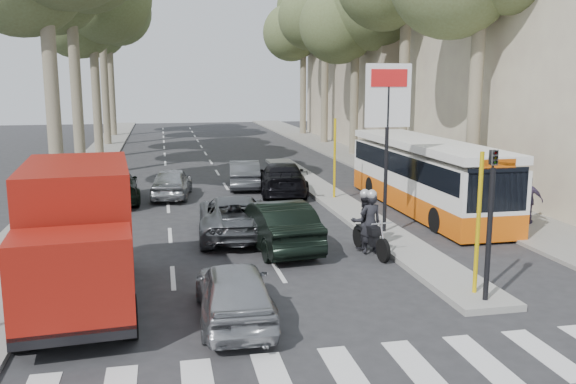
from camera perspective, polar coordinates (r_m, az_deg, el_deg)
name	(u,v)px	position (r m, az deg, el deg)	size (l,w,h in m)	color
ground	(330,294)	(14.96, 3.96, -9.49)	(120.00, 120.00, 0.00)	#28282B
sidewalk_right	(353,156)	(40.80, 6.14, 3.35)	(3.20, 70.00, 0.12)	gray
median_left	(98,157)	(42.04, -17.34, 3.14)	(2.40, 64.00, 0.12)	gray
traffic_island	(334,199)	(26.02, 4.33, -0.66)	(1.50, 26.00, 0.16)	gray
building_far	(403,43)	(51.39, 10.71, 13.57)	(11.00, 20.00, 16.00)	#B7A88E
billboard	(387,124)	(19.89, 9.27, 6.32)	(1.50, 12.10, 5.60)	yellow
traffic_light_island	(491,200)	(14.21, 18.49, -0.69)	(0.16, 0.41, 3.60)	black
tree_l_c	(93,0)	(42.11, -17.77, 16.76)	(7.40, 7.20, 13.71)	#6B604C
tree_l_e	(109,14)	(58.06, -16.37, 15.67)	(7.40, 7.20, 14.49)	#6B604C
tree_r_c	(357,8)	(41.93, 6.50, 16.73)	(7.40, 7.20, 13.32)	#6B604C
tree_r_d	(327,1)	(49.73, 3.65, 17.39)	(7.40, 7.20, 14.88)	#6B604C
tree_r_e	(304,20)	(57.40, 1.55, 15.79)	(7.40, 7.20, 14.10)	#6B604C
silver_hatchback	(234,291)	(13.21, -5.05, -9.24)	(1.56, 3.87, 1.32)	#9EA0A5
dark_hatchback	(277,224)	(18.62, -1.04, -3.04)	(1.58, 4.54, 1.50)	black
queue_car_a	(234,216)	(20.15, -5.09, -2.23)	(2.26, 4.89, 1.36)	#53575C
queue_car_b	(282,178)	(27.39, -0.53, 1.30)	(2.03, 5.00, 1.45)	black
queue_car_c	(172,183)	(27.07, -10.83, 0.86)	(1.56, 3.88, 1.32)	#9EA2A6
queue_car_d	(244,174)	(29.12, -4.11, 1.69)	(1.39, 3.99, 1.31)	#505358
queue_car_e	(115,186)	(26.57, -15.91, 0.52)	(1.92, 4.73, 1.37)	black
red_truck	(78,234)	(14.52, -19.08, -3.70)	(2.72, 6.17, 3.21)	black
city_bus	(425,173)	(24.45, 12.68, 1.71)	(2.34, 10.63, 2.80)	#DD590C
motorcycle	(367,223)	(18.27, 7.43, -2.94)	(0.91, 2.30, 1.96)	black
pedestrian_near	(528,200)	(22.90, 21.57, -0.69)	(0.98, 0.48, 1.67)	#433652
pedestrian_far	(407,172)	(28.72, 11.04, 1.89)	(1.00, 0.45, 1.55)	brown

